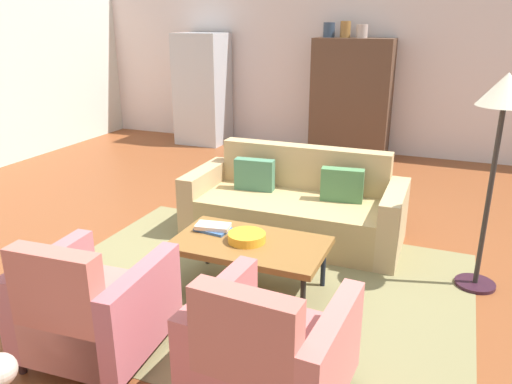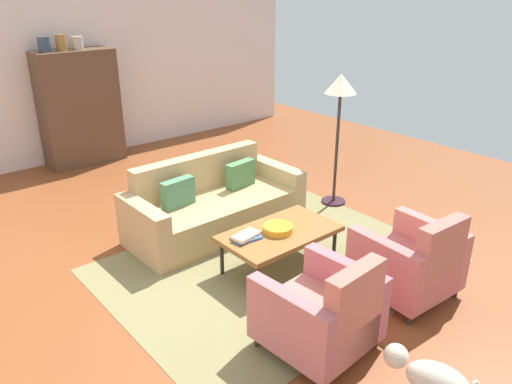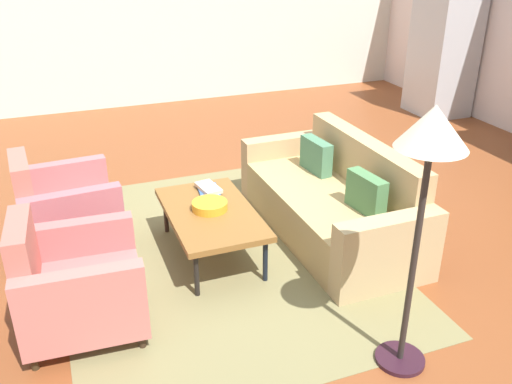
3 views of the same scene
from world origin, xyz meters
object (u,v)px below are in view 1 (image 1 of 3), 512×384
(cabinet, at_px, (351,98))
(floor_lamp, at_px, (503,111))
(vase_round, at_px, (345,29))
(vase_small, at_px, (362,31))
(book_stack, at_px, (213,228))
(vase_tall, at_px, (329,30))
(armchair_left, at_px, (90,311))
(armchair_right, at_px, (267,357))
(couch, at_px, (296,208))
(fruit_bowl, at_px, (247,237))
(coffee_table, at_px, (250,246))
(refrigerator, at_px, (203,89))

(cabinet, relative_size, floor_lamp, 1.05)
(vase_round, relative_size, vase_small, 1.24)
(book_stack, height_order, vase_tall, vase_tall)
(book_stack, height_order, floor_lamp, floor_lamp)
(armchair_left, bearing_deg, armchair_right, -3.73)
(couch, relative_size, armchair_right, 2.40)
(book_stack, relative_size, vase_tall, 1.36)
(fruit_bowl, distance_m, floor_lamp, 2.12)
(coffee_table, relative_size, book_stack, 4.01)
(vase_tall, bearing_deg, vase_small, 0.00)
(vase_round, height_order, refrigerator, vase_round)
(vase_round, bearing_deg, coffee_table, -85.70)
(couch, height_order, armchair_left, armchair_left)
(book_stack, bearing_deg, vase_tall, 92.89)
(couch, height_order, vase_tall, vase_tall)
(cabinet, relative_size, vase_round, 7.54)
(armchair_left, xyz_separation_m, vase_round, (0.26, 5.67, 1.58))
(floor_lamp, bearing_deg, fruit_bowl, -156.12)
(book_stack, bearing_deg, armchair_left, -100.35)
(couch, distance_m, vase_round, 3.71)
(fruit_bowl, bearing_deg, refrigerator, 121.58)
(fruit_bowl, distance_m, vase_round, 4.75)
(couch, height_order, fruit_bowl, couch)
(couch, distance_m, cabinet, 3.38)
(floor_lamp, bearing_deg, vase_tall, 121.35)
(armchair_left, distance_m, cabinet, 5.72)
(vase_tall, bearing_deg, floor_lamp, -58.65)
(couch, relative_size, book_stack, 7.05)
(armchair_left, xyz_separation_m, fruit_bowl, (0.57, 1.17, 0.12))
(armchair_left, bearing_deg, vase_small, 81.17)
(couch, xyz_separation_m, fruit_bowl, (-0.02, -1.19, 0.17))
(coffee_table, xyz_separation_m, fruit_bowl, (-0.02, 0.00, 0.07))
(vase_round, bearing_deg, floor_lamp, -61.52)
(armchair_right, xyz_separation_m, vase_round, (-0.94, 5.67, 1.58))
(book_stack, relative_size, floor_lamp, 0.17)
(book_stack, bearing_deg, coffee_table, -13.72)
(vase_round, bearing_deg, cabinet, 1.81)
(cabinet, xyz_separation_m, floor_lamp, (1.88, -3.75, 0.54))
(book_stack, xyz_separation_m, vase_small, (0.28, 4.42, 1.45))
(vase_small, height_order, floor_lamp, vase_small)
(fruit_bowl, xyz_separation_m, vase_tall, (-0.56, 4.50, 1.45))
(armchair_right, bearing_deg, vase_tall, 105.14)
(armchair_right, distance_m, book_stack, 1.59)
(couch, height_order, coffee_table, couch)
(armchair_right, height_order, refrigerator, refrigerator)
(cabinet, relative_size, vase_small, 9.32)
(armchair_right, height_order, vase_tall, vase_tall)
(armchair_left, distance_m, refrigerator, 6.00)
(couch, xyz_separation_m, vase_round, (-0.34, 3.32, 1.63))
(book_stack, xyz_separation_m, floor_lamp, (2.06, 0.67, 0.99))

